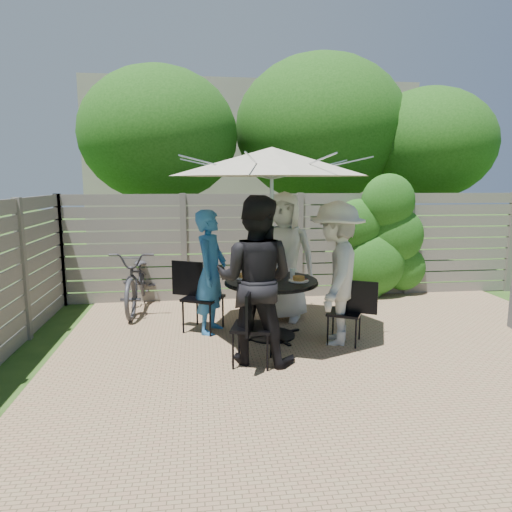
{
  "coord_description": "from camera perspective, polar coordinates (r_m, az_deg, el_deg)",
  "views": [
    {
      "loc": [
        -1.76,
        -4.73,
        2.05
      ],
      "look_at": [
        -1.0,
        1.19,
        1.07
      ],
      "focal_mm": 32.0,
      "sensor_mm": 36.0,
      "label": 1
    }
  ],
  "objects": [
    {
      "name": "chair_back",
      "position": [
        6.97,
        3.62,
        -5.39
      ],
      "size": [
        0.57,
        0.7,
        0.92
      ],
      "rotation": [
        0.0,
        0.0,
        4.34
      ],
      "color": "black",
      "rests_on": "ground"
    },
    {
      "name": "plate_front",
      "position": [
        5.59,
        1.11,
        -3.5
      ],
      "size": [
        0.26,
        0.26,
        0.06
      ],
      "color": "white",
      "rests_on": "patio_table"
    },
    {
      "name": "person_left",
      "position": [
        6.15,
        -5.66,
        -2.03
      ],
      "size": [
        0.6,
        0.72,
        1.68
      ],
      "primitive_type": "imported",
      "rotation": [
        0.0,
        0.0,
        7.47
      ],
      "color": "#2768AC",
      "rests_on": "ground"
    },
    {
      "name": "backyard_envelope",
      "position": [
        15.14,
        -0.3,
        11.47
      ],
      "size": [
        60.0,
        60.0,
        5.0
      ],
      "color": "#254716",
      "rests_on": "ground"
    },
    {
      "name": "patio_table",
      "position": [
        5.99,
        1.9,
        -5.19
      ],
      "size": [
        1.55,
        1.55,
        0.78
      ],
      "rotation": [
        0.0,
        0.0,
        -0.38
      ],
      "color": "black",
      "rests_on": "ground"
    },
    {
      "name": "plate_left",
      "position": [
        6.01,
        -1.44,
        -2.57
      ],
      "size": [
        0.26,
        0.26,
        0.06
      ],
      "color": "white",
      "rests_on": "patio_table"
    },
    {
      "name": "syrup_jug",
      "position": [
        5.98,
        1.46,
        -2.1
      ],
      "size": [
        0.09,
        0.09,
        0.16
      ],
      "primitive_type": "cylinder",
      "color": "#59280C",
      "rests_on": "patio_table"
    },
    {
      "name": "umbrella",
      "position": [
        5.8,
        2.0,
        11.7
      ],
      "size": [
        3.31,
        3.31,
        2.47
      ],
      "rotation": [
        0.0,
        0.0,
        -0.38
      ],
      "color": "silver",
      "rests_on": "ground"
    },
    {
      "name": "person_front",
      "position": [
        5.11,
        -0.1,
        -3.07
      ],
      "size": [
        1.13,
        1.01,
        1.9
      ],
      "primitive_type": "imported",
      "rotation": [
        0.0,
        0.0,
        2.76
      ],
      "color": "black",
      "rests_on": "ground"
    },
    {
      "name": "person_right",
      "position": [
        5.79,
        9.97,
        -2.19
      ],
      "size": [
        1.06,
        1.34,
        1.81
      ],
      "primitive_type": "imported",
      "rotation": [
        0.0,
        0.0,
        4.33
      ],
      "color": "#B9B7B4",
      "rests_on": "ground"
    },
    {
      "name": "person_back",
      "position": [
        6.7,
        3.46,
        -0.1
      ],
      "size": [
        1.09,
        0.91,
        1.9
      ],
      "primitive_type": "imported",
      "rotation": [
        0.0,
        0.0,
        5.9
      ],
      "color": "silver",
      "rests_on": "ground"
    },
    {
      "name": "coffee_cup",
      "position": [
        6.11,
        3.28,
        -2.05
      ],
      "size": [
        0.08,
        0.08,
        0.12
      ],
      "primitive_type": "cylinder",
      "color": "#C6B293",
      "rests_on": "patio_table"
    },
    {
      "name": "glass_left",
      "position": [
        5.88,
        -0.78,
        -2.39
      ],
      "size": [
        0.07,
        0.07,
        0.14
      ],
      "primitive_type": "cylinder",
      "color": "silver",
      "rests_on": "patio_table"
    },
    {
      "name": "plate_back",
      "position": [
        6.27,
        2.63,
        -2.08
      ],
      "size": [
        0.26,
        0.26,
        0.06
      ],
      "color": "white",
      "rests_on": "patio_table"
    },
    {
      "name": "plate_right",
      "position": [
        5.86,
        5.36,
        -2.92
      ],
      "size": [
        0.26,
        0.26,
        0.06
      ],
      "color": "white",
      "rests_on": "patio_table"
    },
    {
      "name": "glass_right",
      "position": [
        5.97,
        4.57,
        -2.24
      ],
      "size": [
        0.07,
        0.07,
        0.14
      ],
      "primitive_type": "cylinder",
      "color": "silver",
      "rests_on": "patio_table"
    },
    {
      "name": "chair_right",
      "position": [
        5.95,
        11.09,
        -8.45
      ],
      "size": [
        0.63,
        0.54,
        0.83
      ],
      "rotation": [
        0.0,
        0.0,
        2.66
      ],
      "color": "black",
      "rests_on": "ground"
    },
    {
      "name": "chair_front",
      "position": [
        5.17,
        -0.46,
        -10.74
      ],
      "size": [
        0.53,
        0.69,
        0.91
      ],
      "rotation": [
        0.0,
        0.0,
        1.31
      ],
      "color": "black",
      "rests_on": "ground"
    },
    {
      "name": "chair_left",
      "position": [
        6.33,
        -6.74,
        -6.84
      ],
      "size": [
        0.74,
        0.63,
        0.97
      ],
      "rotation": [
        0.0,
        0.0,
        5.8
      ],
      "color": "black",
      "rests_on": "ground"
    },
    {
      "name": "bicycle",
      "position": [
        7.55,
        -14.43,
        -2.8
      ],
      "size": [
        0.76,
        1.93,
        1.0
      ],
      "primitive_type": "imported",
      "rotation": [
        0.0,
        0.0,
        -0.05
      ],
      "color": "#333338",
      "rests_on": "ground"
    },
    {
      "name": "glass_front",
      "position": [
        5.65,
        2.38,
        -2.88
      ],
      "size": [
        0.07,
        0.07,
        0.14
      ],
      "primitive_type": "cylinder",
      "color": "silver",
      "rests_on": "patio_table"
    },
    {
      "name": "glass_back",
      "position": [
        6.19,
        1.49,
        -1.79
      ],
      "size": [
        0.07,
        0.07,
        0.14
      ],
      "primitive_type": "cylinder",
      "color": "silver",
      "rests_on": "patio_table"
    }
  ]
}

